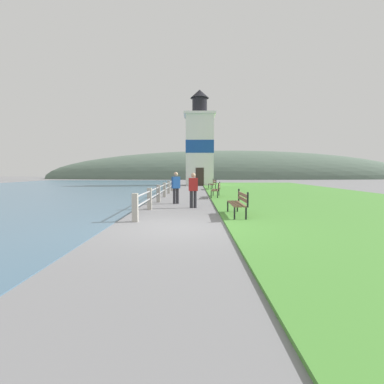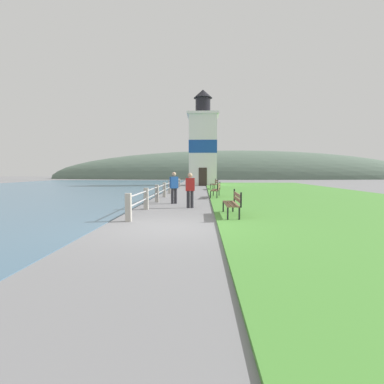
# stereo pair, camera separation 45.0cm
# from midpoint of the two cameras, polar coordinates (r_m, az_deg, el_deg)

# --- Properties ---
(ground_plane) EXTENTS (160.00, 160.00, 0.00)m
(ground_plane) POSITION_cam_midpoint_polar(r_m,az_deg,el_deg) (8.62, -4.63, -6.81)
(ground_plane) COLOR slate
(grass_verge) EXTENTS (12.00, 39.04, 0.06)m
(grass_verge) POSITION_cam_midpoint_polar(r_m,az_deg,el_deg) (22.52, 17.86, -0.24)
(grass_verge) COLOR #4C8E38
(grass_verge) RESTS_ON ground_plane
(seawall_railing) EXTENTS (0.18, 21.30, 0.91)m
(seawall_railing) POSITION_cam_midpoint_polar(r_m,az_deg,el_deg) (20.14, -5.49, 0.85)
(seawall_railing) COLOR #A8A399
(seawall_railing) RESTS_ON ground_plane
(park_bench_near) EXTENTS (0.49, 1.94, 0.94)m
(park_bench_near) POSITION_cam_midpoint_polar(r_m,az_deg,el_deg) (10.64, 7.69, -1.84)
(park_bench_near) COLOR brown
(park_bench_near) RESTS_ON ground_plane
(park_bench_midway) EXTENTS (0.70, 1.95, 0.94)m
(park_bench_midway) POSITION_cam_midpoint_polar(r_m,az_deg,el_deg) (18.24, 4.03, 0.60)
(park_bench_midway) COLOR brown
(park_bench_midway) RESTS_ON ground_plane
(park_bench_far) EXTENTS (0.62, 1.81, 0.94)m
(park_bench_far) POSITION_cam_midpoint_polar(r_m,az_deg,el_deg) (26.37, 3.51, 1.64)
(park_bench_far) COLOR brown
(park_bench_far) RESTS_ON ground_plane
(lighthouse) EXTENTS (3.53, 3.53, 10.82)m
(lighthouse) POSITION_cam_midpoint_polar(r_m,az_deg,el_deg) (34.62, 1.08, 8.99)
(lighthouse) COLOR white
(lighthouse) RESTS_ON ground_plane
(person_strolling) EXTENTS (0.41, 0.27, 1.54)m
(person_strolling) POSITION_cam_midpoint_polar(r_m,az_deg,el_deg) (13.10, -0.75, 0.58)
(person_strolling) COLOR #28282D
(person_strolling) RESTS_ON ground_plane
(person_by_railing) EXTENTS (0.44, 0.37, 1.57)m
(person_by_railing) POSITION_cam_midpoint_polar(r_m,az_deg,el_deg) (14.84, -3.95, 1.04)
(person_by_railing) COLOR #28282D
(person_by_railing) RESTS_ON ground_plane
(distant_hillside) EXTENTS (80.00, 16.00, 12.00)m
(distant_hillside) POSITION_cam_midpoint_polar(r_m,az_deg,el_deg) (64.88, 7.00, 2.53)
(distant_hillside) COLOR #566B5B
(distant_hillside) RESTS_ON ground_plane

